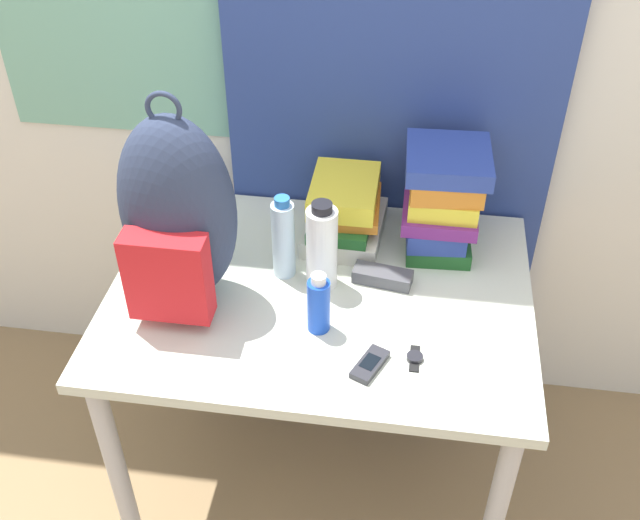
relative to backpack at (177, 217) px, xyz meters
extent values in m
cube|color=silver|center=(0.33, 0.54, 0.28)|extent=(6.00, 0.05, 2.50)
cube|color=navy|center=(0.46, 0.49, 0.28)|extent=(0.90, 0.04, 2.50)
cube|color=beige|center=(0.33, 0.06, -0.25)|extent=(1.06, 0.79, 0.03)
cylinder|color=#B2B2B7|center=(-0.15, -0.28, -0.62)|extent=(0.05, 0.05, 0.71)
cylinder|color=#B2B2B7|center=(0.80, -0.28, -0.62)|extent=(0.05, 0.05, 0.71)
cylinder|color=#B2B2B7|center=(-0.15, 0.40, -0.62)|extent=(0.05, 0.05, 0.71)
cylinder|color=#B2B2B7|center=(0.80, 0.40, -0.62)|extent=(0.05, 0.05, 0.71)
ellipsoid|color=#2D3851|center=(0.00, 0.01, 0.01)|extent=(0.28, 0.20, 0.49)
cube|color=red|center=(0.00, -0.11, -0.09)|extent=(0.19, 0.07, 0.22)
torus|color=#2D3851|center=(0.00, 0.01, 0.27)|extent=(0.08, 0.01, 0.08)
cube|color=silver|center=(0.36, 0.30, -0.21)|extent=(0.22, 0.27, 0.05)
cube|color=#1E5623|center=(0.35, 0.30, -0.17)|extent=(0.17, 0.27, 0.03)
cube|color=orange|center=(0.38, 0.30, -0.14)|extent=(0.16, 0.22, 0.03)
cube|color=yellow|center=(0.36, 0.31, -0.10)|extent=(0.18, 0.24, 0.06)
cube|color=#1E5623|center=(0.61, 0.30, -0.22)|extent=(0.18, 0.24, 0.04)
cube|color=navy|center=(0.60, 0.30, -0.17)|extent=(0.17, 0.24, 0.05)
cube|color=#6B2370|center=(0.61, 0.31, -0.12)|extent=(0.19, 0.25, 0.04)
cube|color=yellow|center=(0.62, 0.30, -0.08)|extent=(0.18, 0.21, 0.05)
cube|color=orange|center=(0.62, 0.31, -0.03)|extent=(0.20, 0.24, 0.05)
cube|color=navy|center=(0.62, 0.31, 0.02)|extent=(0.22, 0.23, 0.05)
cylinder|color=silver|center=(0.22, 0.12, -0.13)|extent=(0.06, 0.06, 0.21)
cylinder|color=#286BB7|center=(0.22, 0.12, -0.02)|extent=(0.04, 0.04, 0.02)
cylinder|color=white|center=(0.33, 0.09, -0.13)|extent=(0.08, 0.08, 0.22)
cylinder|color=black|center=(0.33, 0.09, 0.00)|extent=(0.05, 0.05, 0.02)
cylinder|color=blue|center=(0.34, -0.07, -0.17)|extent=(0.05, 0.05, 0.14)
cylinder|color=white|center=(0.34, -0.07, -0.09)|extent=(0.03, 0.03, 0.02)
cube|color=#2D2D33|center=(0.47, -0.18, -0.23)|extent=(0.09, 0.12, 0.02)
cube|color=black|center=(0.47, -0.18, -0.22)|extent=(0.05, 0.06, 0.00)
cube|color=#47474C|center=(0.48, 0.12, -0.22)|extent=(0.16, 0.08, 0.04)
cube|color=black|center=(0.57, -0.14, -0.24)|extent=(0.02, 0.08, 0.00)
cylinder|color=#232328|center=(0.57, -0.14, -0.23)|extent=(0.04, 0.04, 0.01)
camera|label=1|loc=(0.53, -1.35, 1.01)|focal=42.00mm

